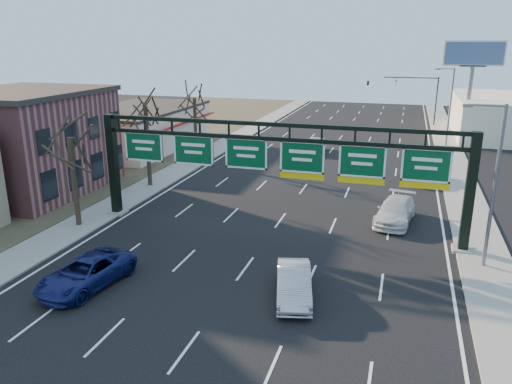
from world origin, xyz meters
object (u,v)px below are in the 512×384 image
(car_blue_suv, at_px, (86,273))
(sign_gantry, at_px, (276,163))
(car_silver_sedan, at_px, (294,284))
(car_white_wagon, at_px, (395,211))

(car_blue_suv, bearing_deg, sign_gantry, 63.83)
(sign_gantry, relative_size, car_blue_suv, 4.49)
(car_silver_sedan, bearing_deg, car_white_wagon, 56.71)
(sign_gantry, height_order, car_silver_sedan, sign_gantry)
(sign_gantry, xyz_separation_m, car_blue_suv, (-7.26, -10.30, -3.87))
(car_silver_sedan, xyz_separation_m, car_white_wagon, (4.39, 12.38, 0.04))
(car_blue_suv, height_order, car_silver_sedan, car_silver_sedan)
(sign_gantry, distance_m, car_silver_sedan, 9.76)
(car_white_wagon, bearing_deg, sign_gantry, -144.14)
(sign_gantry, bearing_deg, car_blue_suv, -125.21)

